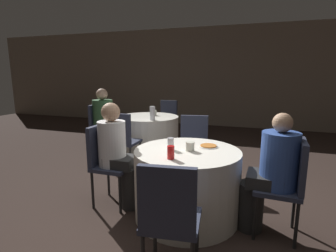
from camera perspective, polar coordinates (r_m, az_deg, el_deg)
name	(u,v)px	position (r m, az deg, el deg)	size (l,w,h in m)	color
ground_plane	(168,216)	(2.95, -0.01, -18.97)	(16.00, 16.00, 0.00)	#332621
wall_back	(227,77)	(7.69, 12.79, 10.29)	(16.00, 0.06, 2.80)	#7A6B5B
table_near	(187,184)	(2.80, 4.13, -12.39)	(1.09, 1.09, 0.72)	white
table_far	(148,135)	(4.90, -4.28, -2.07)	(1.11, 1.11, 0.72)	white
chair_near_west	(105,157)	(3.08, -13.48, -6.59)	(0.41, 0.41, 0.92)	#2D3347
chair_near_east	(289,180)	(2.62, 24.86, -10.53)	(0.43, 0.42, 0.92)	#2D3347
chair_near_north	(194,143)	(3.64, 5.58, -3.60)	(0.46, 0.46, 0.92)	#2D3347
chair_near_south	(169,213)	(1.87, 0.30, -18.50)	(0.45, 0.45, 0.92)	#2D3347
chair_far_north	(167,117)	(5.73, -0.12, 1.88)	(0.42, 0.42, 0.92)	#2D3347
chair_far_south	(122,137)	(4.01, -9.96, -2.33)	(0.41, 0.41, 0.92)	#2D3347
chair_far_west	(99,124)	(5.16, -14.86, 0.47)	(0.47, 0.46, 0.92)	#2D3347
person_white_shirt	(119,155)	(2.99, -10.72, -6.30)	(0.49, 0.31, 1.18)	#282828
person_green_jacket	(106,120)	(5.09, -13.33, 1.32)	(0.52, 0.41, 1.22)	#282828
person_blue_shirt	(269,174)	(2.61, 21.21, -9.70)	(0.50, 0.33, 1.15)	#282828
pizza_plate_near	(209,146)	(2.83, 8.81, -4.32)	(0.22, 0.22, 0.02)	white
soda_can_red	(171,152)	(2.39, 0.61, -5.78)	(0.07, 0.07, 0.12)	red
soda_can_silver	(171,144)	(2.68, 0.58, -3.89)	(0.07, 0.07, 0.12)	silver
cup_near	(190,146)	(2.65, 4.82, -4.44)	(0.09, 0.09, 0.09)	silver
bottle_far	(152,113)	(4.41, -3.40, 2.80)	(0.09, 0.09, 0.23)	white
cup_far	(154,113)	(4.94, -2.98, 2.90)	(0.08, 0.08, 0.10)	silver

